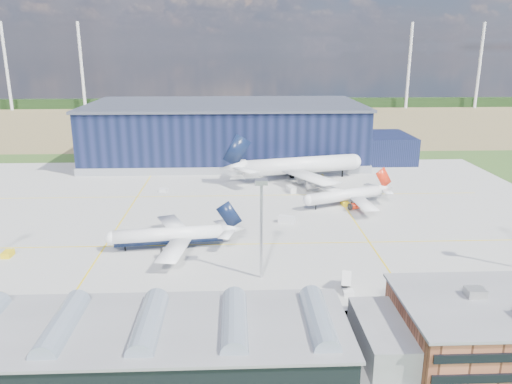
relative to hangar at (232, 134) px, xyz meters
The scene contains 20 objects.
ground 95.56m from the hangar, 91.70° to the right, with size 600.00×600.00×0.00m, color #325620.
apron 85.64m from the hangar, 91.90° to the right, with size 220.00×160.00×0.08m.
farmland 125.76m from the hangar, 91.29° to the left, with size 600.00×220.00×0.01m, color olive.
treeline 205.36m from the hangar, 90.78° to the left, with size 600.00×8.00×8.00m, color black.
hangar is the anchor object (origin of this frame).
glass_concourse 155.28m from the hangar, 93.42° to the right, with size 78.00×23.00×8.60m.
light_mast_center 125.07m from the hangar, 86.70° to the right, with size 2.60×2.60×23.00m.
airliner_navy 108.11m from the hangar, 98.36° to the right, with size 35.79×35.02×11.67m, color white, non-canonical shape.
airliner_red 82.01m from the hangar, 62.88° to the right, with size 34.59×33.84×11.28m, color white, non-canonical shape.
airliner_widebody 48.03m from the hangar, 56.06° to the right, with size 57.81×56.56×18.85m, color white, non-canonical shape.
gse_tug_a 124.07m from the hangar, 116.58° to the right, with size 2.14×3.50×1.46m, color yellow.
gse_van_a 90.67m from the hangar, 79.34° to the right, with size 2.12×4.87×2.12m, color silver.
gse_cart_a 85.33m from the hangar, 60.09° to the right, with size 1.77×2.66×1.15m, color silver.
gse_van_b 60.99m from the hangar, 69.03° to the right, with size 2.20×4.80×2.20m, color silver.
gse_tug_c 82.49m from the hangar, 62.69° to the right, with size 2.11×3.38×1.48m, color yellow.
gse_cart_b 60.21m from the hangar, 114.33° to the right, with size 2.05×3.07×1.33m, color silver.
gse_van_c 142.35m from the hangar, 82.64° to the right, with size 2.58×5.37×2.58m, color silver.
airstair 134.06m from the hangar, 79.17° to the right, with size 1.98×4.94×3.16m, color silver.
car_a 145.71m from the hangar, 79.40° to the right, with size 1.28×3.18×1.08m, color #99999E.
car_b 145.08m from the hangar, 80.82° to the right, with size 1.20×3.46×1.14m, color #99999E.
Camera 1 is at (4.56, -132.92, 50.22)m, focal length 35.00 mm.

